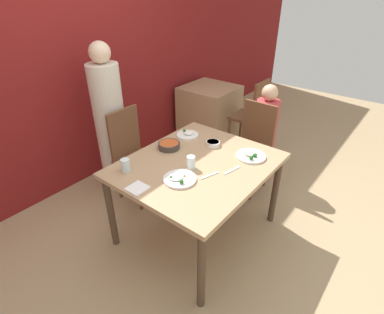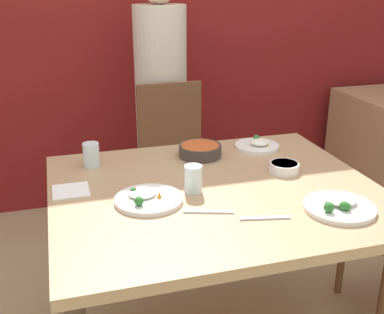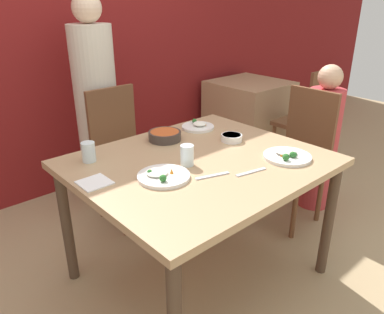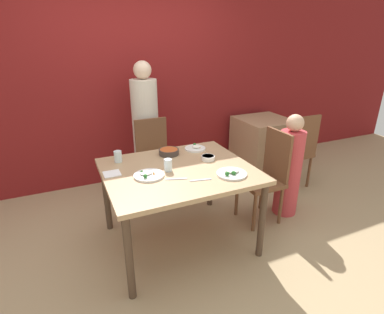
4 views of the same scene
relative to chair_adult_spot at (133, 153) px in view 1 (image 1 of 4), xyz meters
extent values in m
plane|color=tan|center=(-0.06, -0.89, -0.52)|extent=(10.00, 10.00, 0.00)
cube|color=maroon|center=(-0.06, 0.75, 0.83)|extent=(10.00, 0.06, 2.70)
cube|color=tan|center=(-0.06, -0.89, 0.23)|extent=(1.29, 1.10, 0.04)
cylinder|color=#4C3828|center=(-0.64, -1.38, -0.16)|extent=(0.06, 0.06, 0.73)
cylinder|color=#4C3828|center=(0.53, -1.38, -0.16)|extent=(0.06, 0.06, 0.73)
cylinder|color=#4C3828|center=(-0.64, -0.40, -0.16)|extent=(0.06, 0.06, 0.73)
cylinder|color=#4C3828|center=(0.53, -0.40, -0.16)|extent=(0.06, 0.06, 0.73)
cube|color=brown|center=(0.00, -0.07, -0.08)|extent=(0.40, 0.40, 0.04)
cube|color=brown|center=(0.00, 0.11, 0.20)|extent=(0.38, 0.03, 0.51)
cylinder|color=brown|center=(-0.16, -0.24, -0.31)|extent=(0.04, 0.04, 0.43)
cylinder|color=brown|center=(0.17, -0.24, -0.31)|extent=(0.04, 0.04, 0.43)
cylinder|color=brown|center=(-0.16, 0.09, -0.31)|extent=(0.04, 0.04, 0.43)
cylinder|color=brown|center=(0.17, 0.09, -0.31)|extent=(0.04, 0.04, 0.43)
cube|color=brown|center=(0.86, -0.89, -0.08)|extent=(0.40, 0.40, 0.04)
cube|color=brown|center=(1.04, -0.89, 0.20)|extent=(0.03, 0.38, 0.51)
cylinder|color=brown|center=(0.69, -0.72, -0.31)|extent=(0.04, 0.04, 0.43)
cylinder|color=brown|center=(0.69, -1.05, -0.31)|extent=(0.04, 0.04, 0.43)
cylinder|color=brown|center=(1.02, -0.72, -0.31)|extent=(0.04, 0.04, 0.43)
cylinder|color=brown|center=(1.02, -1.05, -0.31)|extent=(0.04, 0.04, 0.43)
cylinder|color=beige|center=(0.00, 0.32, 0.18)|extent=(0.32, 0.32, 1.40)
sphere|color=beige|center=(0.00, 0.32, 0.98)|extent=(0.21, 0.21, 0.21)
cylinder|color=#C63D42|center=(1.23, -0.89, -0.05)|extent=(0.26, 0.26, 0.95)
sphere|color=#DBAD89|center=(1.23, -0.89, 0.52)|extent=(0.18, 0.18, 0.18)
cylinder|color=#3D332D|center=(-0.01, -0.53, 0.27)|extent=(0.20, 0.20, 0.05)
cylinder|color=#BC5123|center=(-0.01, -0.53, 0.30)|extent=(0.17, 0.17, 0.01)
cylinder|color=white|center=(0.29, -0.51, 0.25)|extent=(0.21, 0.21, 0.02)
ellipsoid|color=white|center=(0.30, -0.51, 0.28)|extent=(0.09, 0.09, 0.03)
sphere|color=#2D702D|center=(0.31, -0.45, 0.28)|extent=(0.03, 0.03, 0.03)
cone|color=orange|center=(0.33, -0.53, 0.27)|extent=(0.02, 0.02, 0.02)
cylinder|color=white|center=(-0.34, -0.94, 0.25)|extent=(0.26, 0.26, 0.02)
ellipsoid|color=white|center=(-0.36, -0.91, 0.27)|extent=(0.11, 0.11, 0.02)
cone|color=orange|center=(-0.38, -0.89, 0.28)|extent=(0.02, 0.02, 0.03)
sphere|color=#2D702D|center=(-0.38, -0.99, 0.28)|extent=(0.03, 0.03, 0.03)
sphere|color=#2D702D|center=(-0.39, -0.89, 0.28)|extent=(0.03, 0.03, 0.03)
cone|color=orange|center=(-0.30, -0.95, 0.28)|extent=(0.02, 0.02, 0.03)
cylinder|color=white|center=(0.31, -1.19, 0.25)|extent=(0.26, 0.26, 0.02)
ellipsoid|color=white|center=(0.32, -1.17, 0.28)|extent=(0.12, 0.12, 0.03)
sphere|color=#2D702D|center=(0.31, -1.24, 0.28)|extent=(0.03, 0.03, 0.03)
sphere|color=#2D702D|center=(0.24, -1.23, 0.28)|extent=(0.04, 0.04, 0.04)
cone|color=orange|center=(0.28, -1.18, 0.28)|extent=(0.02, 0.02, 0.02)
sphere|color=#2D702D|center=(0.30, -1.23, 0.28)|extent=(0.03, 0.03, 0.03)
cylinder|color=white|center=(0.28, -0.82, 0.27)|extent=(0.13, 0.13, 0.04)
cylinder|color=white|center=(0.28, -0.82, 0.28)|extent=(0.11, 0.11, 0.01)
cylinder|color=silver|center=(-0.51, -0.52, 0.30)|extent=(0.07, 0.07, 0.11)
cylinder|color=silver|center=(-0.15, -0.90, 0.30)|extent=(0.07, 0.07, 0.11)
cube|color=white|center=(-0.61, -0.76, 0.25)|extent=(0.14, 0.14, 0.01)
cube|color=silver|center=(-0.15, -1.08, 0.25)|extent=(0.18, 0.07, 0.01)
cube|color=silver|center=(0.02, -1.18, 0.25)|extent=(0.18, 0.06, 0.01)
cube|color=tan|center=(1.76, 0.27, -0.15)|extent=(0.72, 0.73, 0.75)
cube|color=brown|center=(1.76, -0.36, -0.08)|extent=(0.40, 0.40, 0.04)
cube|color=brown|center=(1.76, -0.55, 0.20)|extent=(0.38, 0.03, 0.51)
cylinder|color=brown|center=(1.92, -0.20, -0.31)|extent=(0.04, 0.04, 0.43)
cylinder|color=brown|center=(1.59, -0.20, -0.31)|extent=(0.04, 0.04, 0.43)
cylinder|color=brown|center=(1.92, -0.53, -0.31)|extent=(0.04, 0.04, 0.43)
cylinder|color=brown|center=(1.59, -0.53, -0.31)|extent=(0.04, 0.04, 0.43)
camera|label=1|loc=(-1.75, -2.18, 1.56)|focal=28.00mm
camera|label=2|loc=(-0.63, -2.54, 1.04)|focal=45.00mm
camera|label=3|loc=(-1.31, -2.23, 1.05)|focal=35.00mm
camera|label=4|loc=(-0.94, -3.15, 1.33)|focal=28.00mm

